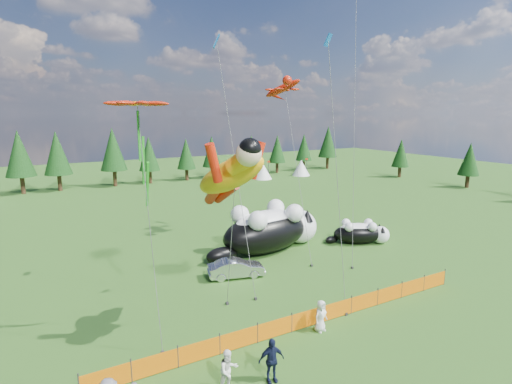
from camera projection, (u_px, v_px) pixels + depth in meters
The scene contains 15 objects.
ground at pixel (277, 304), 23.49m from camera, with size 160.00×160.00×0.00m, color #113509.
safety_fence at pixel (308, 319), 20.82m from camera, with size 22.06×0.06×1.10m.
tree_line at pixel (123, 160), 61.34m from camera, with size 90.00×4.00×8.00m, color black, non-canonical shape.
festival_tents at pixel (202, 176), 62.78m from camera, with size 50.00×3.20×2.80m, color white, non-canonical shape.
cat_large at pixel (271, 229), 32.36m from camera, with size 10.71×4.97×3.88m.
cat_small at pixel (361, 232), 34.30m from camera, with size 5.17×3.73×2.03m.
car at pixel (236, 268), 27.23m from camera, with size 1.34×3.85×1.27m, color silver.
spectator_b at pixel (229, 370), 16.02m from camera, with size 0.86×0.51×1.77m, color silver.
spectator_c at pixel (271, 360), 16.53m from camera, with size 1.14×0.58×1.94m, color black.
spectator_e at pixel (321, 316), 20.42m from camera, with size 0.82×0.53×1.67m, color silver.
superhero_kite at pixel (230, 175), 18.81m from camera, with size 5.82×5.98×10.49m.
gecko_kite at pixel (282, 88), 34.97m from camera, with size 4.92×11.31×15.62m.
flower_kite at pixel (137, 107), 17.96m from camera, with size 3.68×3.81×11.67m.
diamond_kite_a at pixel (218, 51), 23.74m from camera, with size 1.09×4.20×16.14m.
diamond_kite_c at pixel (329, 57), 21.14m from camera, with size 0.92×2.55×15.53m.
Camera 1 is at (-11.63, -18.44, 11.02)m, focal length 28.00 mm.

